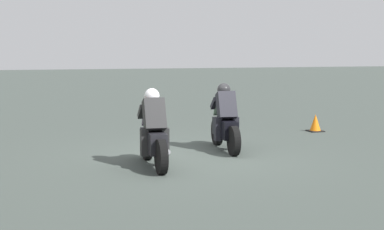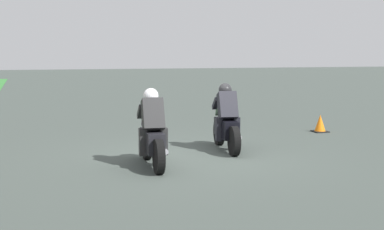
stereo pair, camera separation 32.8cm
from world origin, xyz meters
name	(u,v)px [view 1 (the left image)]	position (x,y,z in m)	size (l,w,h in m)	color
ground_plane	(189,157)	(0.00, 0.00, 0.00)	(120.00, 120.00, 0.00)	#3E4742
rider_lane_a	(225,123)	(0.52, -1.02, 0.62)	(2.04, 0.58, 1.51)	black
rider_lane_b	(154,135)	(-0.68, 0.96, 0.62)	(2.04, 0.55, 1.51)	black
traffic_cone	(315,124)	(2.37, -4.50, 0.22)	(0.40, 0.40, 0.48)	black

